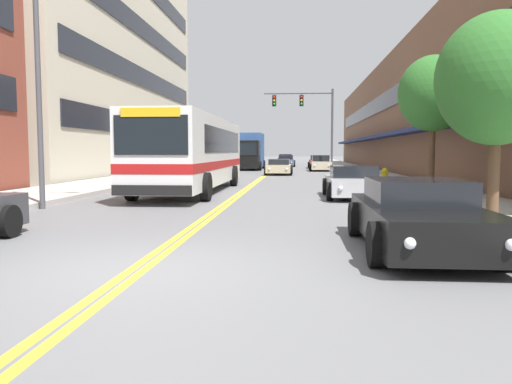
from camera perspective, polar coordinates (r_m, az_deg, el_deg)
The scene contains 21 objects.
ground_plane at distance 44.22m, azimuth 1.74°, elevation 2.44°, with size 240.00×240.00×0.00m, color slate.
sidewalk_left at distance 45.20m, azimuth -7.61°, elevation 2.57°, with size 3.68×106.00×0.18m.
sidewalk_right at distance 44.44m, azimuth 11.24°, elevation 2.48°, with size 3.68×106.00×0.18m.
centre_line at distance 44.22m, azimuth 1.74°, elevation 2.45°, with size 0.34×106.00×0.01m.
office_tower_left at distance 43.50m, azimuth -20.69°, elevation 19.09°, with size 12.08×30.62×25.53m.
storefront_row_right at distance 45.60m, azimuth 19.02°, elevation 8.16°, with size 9.10×68.00×9.39m.
city_bus at distance 21.75m, azimuth -7.11°, elevation 4.73°, with size 2.92×12.51×3.11m.
car_charcoal_parked_left_mid at distance 38.48m, azimuth -5.15°, elevation 3.02°, with size 2.18×4.51×1.33m.
car_black_parked_right_foreground at distance 9.21m, azimuth 18.00°, elevation -2.66°, with size 2.09×4.65×1.23m.
car_silver_parked_right_mid at distance 18.97m, azimuth 11.10°, elevation 1.07°, with size 2.16×4.32×1.19m.
car_red_parked_right_far at distance 51.18m, azimuth 7.07°, elevation 3.41°, with size 1.97×4.57×1.32m.
car_champagne_parked_right_end at distance 44.39m, azimuth 7.39°, elevation 3.23°, with size 1.96×4.65×1.38m.
car_beige_moving_lead at distance 36.99m, azimuth 2.65°, elevation 2.86°, with size 2.00×4.45×1.14m.
car_navy_moving_second at distance 63.29m, azimuth 3.40°, elevation 3.69°, with size 2.06×4.86×1.36m.
car_slate_blue_moving_third at distance 56.74m, azimuth 3.44°, elevation 3.54°, with size 2.13×4.78×1.27m.
box_truck at distance 47.10m, azimuth -0.80°, elevation 4.68°, with size 2.71×7.07×3.41m.
traffic_signal_mast at distance 42.50m, azimuth 6.13°, elevation 8.94°, with size 5.81×0.38×6.91m.
street_lamp_left_near at distance 16.43m, azimuth -22.67°, elevation 16.93°, with size 2.70×0.28×8.98m.
street_tree_right_near at distance 12.19m, azimuth 25.86°, elevation 11.49°, with size 2.60×2.60×4.54m.
street_tree_right_mid at distance 20.24m, azimuth 19.59°, elevation 10.50°, with size 2.59×2.59×5.15m.
fire_hydrant at distance 21.44m, azimuth 14.48°, elevation 1.52°, with size 0.36×0.28×0.86m.
Camera 1 is at (2.32, -7.13, 1.73)m, focal length 35.00 mm.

